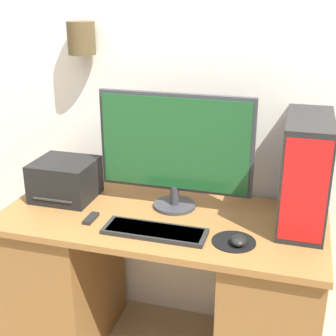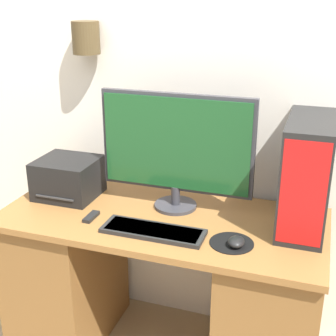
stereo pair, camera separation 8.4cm
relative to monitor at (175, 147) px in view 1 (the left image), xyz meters
The scene contains 9 objects.
wall_back 0.39m from the monitor, 97.08° to the left, with size 6.40×0.18×2.70m.
desk 0.68m from the monitor, 105.88° to the right, with size 1.45×0.65×0.77m.
monitor is the anchor object (origin of this frame).
keyboard 0.40m from the monitor, 92.21° to the right, with size 0.44×0.14×0.02m.
mousepad 0.50m from the monitor, 38.62° to the right, with size 0.18×0.18×0.00m.
mouse 0.52m from the monitor, 38.96° to the right, with size 0.07×0.08×0.04m.
computer_tower 0.57m from the monitor, ahead, with size 0.19×0.48×0.47m.
printer 0.58m from the monitor, behind, with size 0.28×0.27×0.19m.
remote_control 0.49m from the monitor, 143.42° to the right, with size 0.04×0.10×0.02m.
Camera 1 is at (0.56, -1.48, 1.72)m, focal length 50.00 mm.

